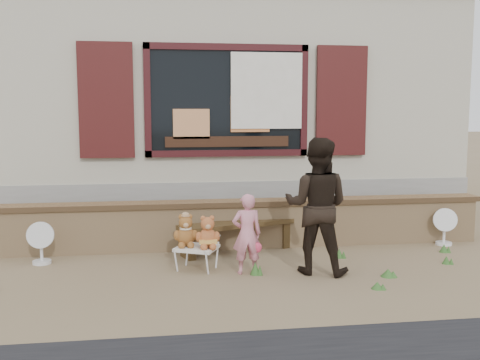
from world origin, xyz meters
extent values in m
plane|color=brown|center=(0.00, 0.00, 0.00)|extent=(80.00, 80.00, 0.00)
cube|color=gray|center=(0.00, 4.50, 2.40)|extent=(8.00, 5.00, 3.20)
cube|color=gray|center=(0.00, 4.50, 0.40)|extent=(8.04, 5.04, 0.80)
cube|color=black|center=(0.00, 1.97, 2.05)|extent=(2.30, 0.04, 1.50)
cube|color=#340F11|center=(0.00, 1.95, 2.85)|extent=(2.50, 0.08, 0.10)
cube|color=#340F11|center=(0.00, 1.95, 1.25)|extent=(2.50, 0.08, 0.10)
cube|color=#340F11|center=(-1.20, 1.95, 2.05)|extent=(0.10, 0.08, 1.70)
cube|color=#340F11|center=(1.20, 1.95, 2.05)|extent=(0.10, 0.08, 1.70)
cube|color=#33100E|center=(-1.80, 1.94, 2.05)|extent=(0.80, 0.07, 1.70)
cube|color=#33100E|center=(1.80, 1.94, 2.05)|extent=(0.80, 0.07, 1.70)
cube|color=silver|center=(0.60, 1.90, 2.20)|extent=(1.10, 0.02, 1.15)
cube|color=black|center=(0.00, 1.94, 1.43)|extent=(1.90, 0.06, 0.16)
cube|color=tan|center=(-0.55, 1.94, 1.70)|extent=(0.55, 0.06, 0.45)
cube|color=#E08447|center=(0.35, 1.94, 1.85)|extent=(0.60, 0.06, 0.55)
cube|color=tan|center=(0.00, 1.00, 0.30)|extent=(7.00, 0.30, 0.60)
cube|color=brown|center=(0.00, 1.00, 0.63)|extent=(7.10, 0.36, 0.07)
cube|color=#352612|center=(-0.03, 0.75, 0.38)|extent=(1.64, 0.84, 0.06)
cube|color=#352612|center=(-0.69, 0.52, 0.17)|extent=(0.19, 0.32, 0.34)
cube|color=#352612|center=(0.64, 0.97, 0.17)|extent=(0.19, 0.32, 0.34)
cube|color=silver|center=(-0.62, -0.03, 0.27)|extent=(0.59, 0.56, 0.04)
cylinder|color=silver|center=(-0.87, -0.10, 0.12)|extent=(0.03, 0.03, 0.25)
cylinder|color=silver|center=(-0.51, -0.27, 0.12)|extent=(0.03, 0.03, 0.25)
cylinder|color=silver|center=(-0.72, 0.22, 0.12)|extent=(0.03, 0.03, 0.25)
cylinder|color=silver|center=(-0.36, 0.05, 0.12)|extent=(0.03, 0.03, 0.25)
imported|color=pink|center=(-0.05, -0.27, 0.47)|extent=(0.35, 0.23, 0.95)
imported|color=black|center=(0.77, -0.34, 0.80)|extent=(0.96, 0.87, 1.59)
cylinder|color=silver|center=(-2.52, 0.52, 0.02)|extent=(0.23, 0.23, 0.04)
cylinder|color=silver|center=(-2.52, 0.52, 0.17)|extent=(0.04, 0.04, 0.29)
cylinder|color=silver|center=(-2.52, 0.52, 0.37)|extent=(0.34, 0.12, 0.33)
cylinder|color=white|center=(2.95, 0.72, 0.02)|extent=(0.23, 0.23, 0.04)
cylinder|color=white|center=(2.95, 0.72, 0.16)|extent=(0.04, 0.04, 0.29)
cylinder|color=white|center=(2.95, 0.72, 0.37)|extent=(0.35, 0.21, 0.33)
cone|color=#345E25|center=(2.49, -0.22, 0.05)|extent=(0.10, 0.10, 0.10)
cone|color=#345E25|center=(1.25, -1.04, 0.04)|extent=(0.13, 0.13, 0.08)
cone|color=#345E25|center=(2.74, 0.32, 0.05)|extent=(0.12, 0.12, 0.11)
cone|color=#345E25|center=(0.04, -0.33, 0.08)|extent=(0.12, 0.12, 0.15)
cone|color=#345E25|center=(1.55, -0.63, 0.05)|extent=(0.17, 0.17, 0.09)
cone|color=#345E25|center=(1.25, 0.25, 0.06)|extent=(0.11, 0.11, 0.12)
camera|label=1|loc=(-1.05, -6.60, 1.91)|focal=42.00mm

